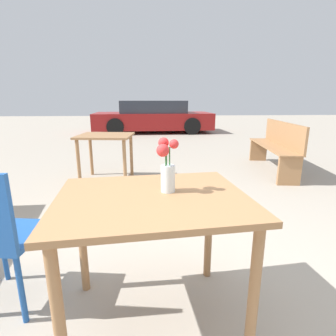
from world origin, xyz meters
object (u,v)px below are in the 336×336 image
(table_front, at_px, (153,215))
(bench_middle, at_px, (277,144))
(flower_vase, at_px, (167,169))
(table_back, at_px, (106,143))
(parked_car, at_px, (153,117))

(table_front, distance_m, bench_middle, 3.78)
(flower_vase, bearing_deg, table_back, 105.61)
(flower_vase, distance_m, bench_middle, 3.70)
(table_front, height_order, flower_vase, flower_vase)
(bench_middle, height_order, parked_car, parked_car)
(flower_vase, xyz_separation_m, bench_middle, (2.10, 3.02, -0.40))
(parked_car, bearing_deg, table_back, -97.37)
(table_front, bearing_deg, flower_vase, 36.24)
(flower_vase, distance_m, parked_car, 8.96)
(table_back, bearing_deg, flower_vase, -74.39)
(table_front, height_order, table_back, table_front)
(table_back, relative_size, parked_car, 0.19)
(flower_vase, height_order, bench_middle, flower_vase)
(bench_middle, xyz_separation_m, table_back, (-2.85, -0.34, 0.12))
(table_back, bearing_deg, table_front, -76.23)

